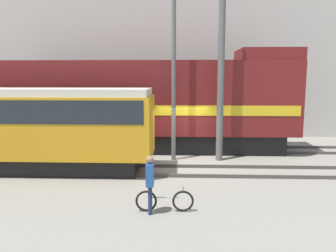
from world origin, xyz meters
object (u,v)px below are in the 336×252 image
streetcar (28,124)px  bicycle (165,201)px  utility_pole_right (221,70)px  freight_locomotive (139,104)px  person (150,179)px  utility_pole_center (174,71)px

streetcar → bicycle: 7.34m
streetcar → utility_pole_right: size_ratio=1.22×
freight_locomotive → person: 8.72m
freight_locomotive → utility_pole_center: utility_pole_center is taller
freight_locomotive → utility_pole_center: bearing=-48.4°
person → utility_pole_center: 7.13m
freight_locomotive → utility_pole_right: utility_pole_right is taller
utility_pole_center → utility_pole_right: 2.18m
streetcar → person: 6.98m
utility_pole_right → streetcar: bearing=-165.4°
streetcar → utility_pole_right: bearing=14.6°
freight_locomotive → bicycle: freight_locomotive is taller
bicycle → utility_pole_center: 7.32m
bicycle → utility_pole_center: utility_pole_center is taller
freight_locomotive → utility_pole_center: (1.89, -2.13, 1.73)m
utility_pole_center → person: bearing=-94.7°
bicycle → utility_pole_right: (2.29, 6.19, 3.92)m
streetcar → bicycle: bearing=-34.6°
freight_locomotive → person: size_ratio=9.72×
streetcar → utility_pole_center: size_ratio=1.22×
freight_locomotive → streetcar: size_ratio=1.61×
utility_pole_center → utility_pole_right: size_ratio=1.00×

